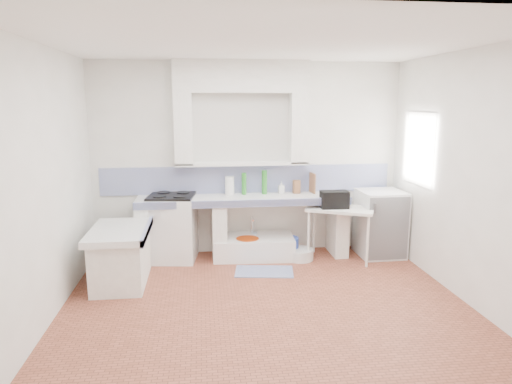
{
  "coord_description": "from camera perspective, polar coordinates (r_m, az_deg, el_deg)",
  "views": [
    {
      "loc": [
        -0.68,
        -4.7,
        2.23
      ],
      "look_at": [
        0.0,
        1.0,
        1.1
      ],
      "focal_mm": 32.3,
      "sensor_mm": 36.0,
      "label": 1
    }
  ],
  "objects": [
    {
      "name": "soap_bottle",
      "position": [
        6.77,
        3.14,
        0.56
      ],
      "size": [
        0.09,
        0.09,
        0.18
      ],
      "primitive_type": "imported",
      "rotation": [
        0.0,
        0.0,
        0.07
      ],
      "color": "white",
      "rests_on": "counter_slab"
    },
    {
      "name": "counter_slab",
      "position": [
        6.57,
        -1.59,
        -0.9
      ],
      "size": [
        3.0,
        0.6,
        0.08
      ],
      "primitive_type": "cube",
      "color": "white",
      "rests_on": "ground"
    },
    {
      "name": "stove",
      "position": [
        6.68,
        -10.29,
        -4.45
      ],
      "size": [
        0.72,
        0.7,
        0.91
      ],
      "primitive_type": "cube",
      "rotation": [
        0.0,
        0.0,
        -0.13
      ],
      "color": "white",
      "rests_on": "ground"
    },
    {
      "name": "window_frame",
      "position": [
        6.7,
        20.94,
        5.0
      ],
      "size": [
        0.35,
        0.86,
        1.06
      ],
      "primitive_type": "cube",
      "color": "#371E11",
      "rests_on": "ground"
    },
    {
      "name": "water_bottle_a",
      "position": [
        6.91,
        -0.2,
        -6.27
      ],
      "size": [
        0.11,
        0.11,
        0.33
      ],
      "primitive_type": "cylinder",
      "rotation": [
        0.0,
        0.0,
        0.39
      ],
      "color": "silver",
      "rests_on": "ground"
    },
    {
      "name": "cutting_board",
      "position": [
        6.85,
        7.0,
        1.12
      ],
      "size": [
        0.05,
        0.22,
        0.3
      ],
      "primitive_type": "cube",
      "rotation": [
        0.0,
        0.0,
        0.14
      ],
      "color": "brown",
      "rests_on": "counter_slab"
    },
    {
      "name": "fridge",
      "position": [
        6.99,
        15.12,
        -3.75
      ],
      "size": [
        0.63,
        0.63,
        0.96
      ],
      "primitive_type": "cube",
      "rotation": [
        0.0,
        0.0,
        0.02
      ],
      "color": "white",
      "rests_on": "ground"
    },
    {
      "name": "counter_lip",
      "position": [
        6.3,
        -1.35,
        -1.43
      ],
      "size": [
        3.0,
        0.04,
        0.1
      ],
      "primitive_type": "cube",
      "color": "navy",
      "rests_on": "ground"
    },
    {
      "name": "peninsula_top",
      "position": [
        5.91,
        -16.55,
        -4.75
      ],
      "size": [
        0.7,
        1.1,
        0.08
      ],
      "primitive_type": "cube",
      "color": "white",
      "rests_on": "ground"
    },
    {
      "name": "wall_right",
      "position": [
        5.6,
        24.85,
        1.58
      ],
      "size": [
        0.0,
        4.5,
        4.5
      ],
      "primitive_type": "plane",
      "rotation": [
        1.57,
        0.0,
        -1.57
      ],
      "color": "white",
      "rests_on": "ground"
    },
    {
      "name": "bucket_red",
      "position": [
        6.66,
        -1.06,
        -7.04
      ],
      "size": [
        0.44,
        0.44,
        0.31
      ],
      "primitive_type": "cylinder",
      "rotation": [
        0.0,
        0.0,
        0.43
      ],
      "color": "#B73100",
      "rests_on": "ground"
    },
    {
      "name": "sink",
      "position": [
        6.76,
        -0.28,
        -6.9
      ],
      "size": [
        1.18,
        0.69,
        0.28
      ],
      "primitive_type": "cube",
      "rotation": [
        0.0,
        0.0,
        -0.06
      ],
      "color": "white",
      "rests_on": "ground"
    },
    {
      "name": "peninsula_base",
      "position": [
        6.01,
        -16.36,
        -7.97
      ],
      "size": [
        0.6,
        1.0,
        0.62
      ],
      "primitive_type": "cube",
      "color": "white",
      "rests_on": "ground"
    },
    {
      "name": "wall_back",
      "position": [
        6.79,
        -1.0,
        4.11
      ],
      "size": [
        4.5,
        0.0,
        4.5
      ],
      "primitive_type": "plane",
      "rotation": [
        1.57,
        0.0,
        0.0
      ],
      "color": "white",
      "rests_on": "ground"
    },
    {
      "name": "counter_pier_right",
      "position": [
        6.94,
        10.05,
        -4.24
      ],
      "size": [
        0.2,
        0.55,
        0.82
      ],
      "primitive_type": "cube",
      "color": "white",
      "rests_on": "ground"
    },
    {
      "name": "alcove_mass",
      "position": [
        6.61,
        -1.81,
        14.12
      ],
      "size": [
        1.9,
        0.25,
        0.45
      ],
      "primitive_type": "cube",
      "color": "white",
      "rests_on": "ground"
    },
    {
      "name": "floor",
      "position": [
        5.25,
        1.33,
        -14.02
      ],
      "size": [
        4.5,
        4.5,
        0.0
      ],
      "primitive_type": "plane",
      "color": "#974C37",
      "rests_on": "ground"
    },
    {
      "name": "bucket_orange",
      "position": [
        6.7,
        0.82,
        -7.0
      ],
      "size": [
        0.34,
        0.34,
        0.29
      ],
      "primitive_type": "cylinder",
      "rotation": [
        0.0,
        0.0,
        -0.09
      ],
      "color": "#D14305",
      "rests_on": "ground"
    },
    {
      "name": "paper_towel",
      "position": [
        6.67,
        -3.29,
        0.78
      ],
      "size": [
        0.17,
        0.17,
        0.27
      ],
      "primitive_type": "cylinder",
      "rotation": [
        0.0,
        0.0,
        -0.39
      ],
      "color": "white",
      "rests_on": "counter_slab"
    },
    {
      "name": "basin_white",
      "position": [
        6.7,
        5.44,
        -7.68
      ],
      "size": [
        0.4,
        0.4,
        0.15
      ],
      "primitive_type": "cylinder",
      "rotation": [
        0.0,
        0.0,
        0.03
      ],
      "color": "white",
      "rests_on": "ground"
    },
    {
      "name": "knife_block",
      "position": [
        6.8,
        5.04,
        0.66
      ],
      "size": [
        0.11,
        0.09,
        0.2
      ],
      "primitive_type": "cube",
      "rotation": [
        0.0,
        0.0,
        0.16
      ],
      "color": "brown",
      "rests_on": "counter_slab"
    },
    {
      "name": "backsplash",
      "position": [
        6.81,
        -0.98,
        1.59
      ],
      "size": [
        4.27,
        0.03,
        0.4
      ],
      "primitive_type": "cube",
      "color": "navy",
      "rests_on": "ground"
    },
    {
      "name": "rug",
      "position": [
        6.22,
        1.02,
        -9.82
      ],
      "size": [
        0.82,
        0.54,
        0.01
      ],
      "primitive_type": "cube",
      "rotation": [
        0.0,
        0.0,
        -0.15
      ],
      "color": "navy",
      "rests_on": "ground"
    },
    {
      "name": "peninsula_lip",
      "position": [
        5.86,
        -13.36,
        -4.72
      ],
      "size": [
        0.04,
        1.1,
        0.1
      ],
      "primitive_type": "cube",
      "color": "navy",
      "rests_on": "ground"
    },
    {
      "name": "lace_valance",
      "position": [
        6.61,
        20.05,
        8.3
      ],
      "size": [
        0.01,
        0.84,
        0.24
      ],
      "primitive_type": "cube",
      "color": "white",
      "rests_on": "ground"
    },
    {
      "name": "wall_left",
      "position": [
        5.03,
        -24.9,
        0.59
      ],
      "size": [
        0.0,
        4.5,
        4.5
      ],
      "primitive_type": "plane",
      "rotation": [
        1.57,
        0.0,
        1.57
      ],
      "color": "white",
      "rests_on": "ground"
    },
    {
      "name": "ceiling",
      "position": [
        4.78,
        1.48,
        17.98
      ],
      "size": [
        4.5,
        4.5,
        0.0
      ],
      "primitive_type": "plane",
      "rotation": [
        3.14,
        0.0,
        0.0
      ],
      "color": "white",
      "rests_on": "ground"
    },
    {
      "name": "side_table",
      "position": [
        6.69,
        10.31,
        -5.09
      ],
      "size": [
        1.04,
        0.84,
        0.04
      ],
      "primitive_type": "cube",
      "rotation": [
        0.0,
        0.0,
        -0.43
      ],
      "color": "white",
      "rests_on": "ground"
    },
    {
      "name": "counter_pier_mid",
      "position": [
        6.66,
        -4.58,
        -4.77
      ],
      "size": [
        0.2,
        0.55,
        0.82
      ],
      "primitive_type": "cube",
      "color": "white",
      "rests_on": "ground"
    },
    {
      "name": "green_bottle_b",
      "position": [
        6.71,
        1.05,
        1.22
      ],
      "size": [
        0.09,
        0.09,
        0.35
      ],
      "primitive_type": "cylinder",
      "rotation": [
        0.0,
        0.0,
        -0.24
      ],
      "color": "#287F25",
      "rests_on": "counter_slab"
    },
    {
      "name": "bucket_blue",
      "position": [
        6.75,
        3.93,
        -6.86
      ],
      "size": [
        0.38,
        0.38,
        0.3
      ],
      "primitive_type": "cylinder",
      "rotation": [
        0.0,
        0.0,
        0.22
      ],
      "color": "blue",
      "rests_on": "ground"
    },
    {
      "name": "wall_front",
      "position": [
        2.91,
        7.03,
        -5.53
      ],
      "size": [
        4.5,
        0.0,
        4.5
      ],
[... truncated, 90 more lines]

